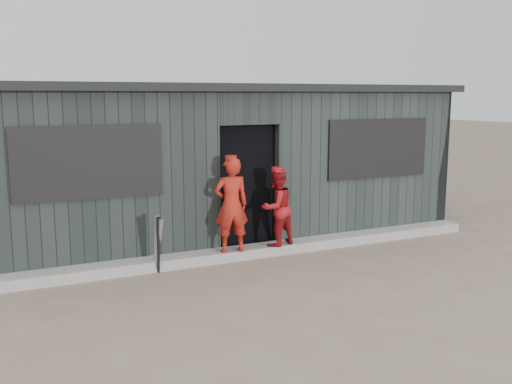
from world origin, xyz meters
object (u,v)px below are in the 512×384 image
player_grey_back (275,207)px  player_red_left (231,205)px  dugout (215,161)px  player_red_right (277,207)px  bat_right (159,245)px  bat_left (158,246)px  bat_mid (156,243)px

player_grey_back → player_red_left: bearing=41.0°
player_grey_back → dugout: size_ratio=0.15×
player_red_left → player_red_right: size_ratio=1.18×
player_red_right → bat_right: bearing=-10.8°
player_red_left → player_grey_back: 1.26m
bat_left → player_red_left: (1.15, 0.14, 0.45)m
bat_mid → player_red_left: player_red_left is taller
bat_right → player_red_left: bearing=7.6°
bat_right → player_red_right: bearing=5.6°
bat_right → player_red_right: (1.92, 0.19, 0.33)m
bat_mid → player_red_left: (1.15, -0.01, 0.44)m
bat_mid → bat_right: bearing=-91.1°
bat_mid → player_red_right: player_red_right is taller
bat_mid → dugout: bearing=48.3°
bat_right → dugout: dugout is taller
bat_mid → bat_right: bat_right is taller
player_red_left → player_grey_back: (1.06, 0.64, -0.24)m
bat_mid → player_red_right: bearing=0.8°
bat_left → dugout: dugout is taller
bat_left → bat_mid: size_ratio=1.00×
dugout → player_grey_back: bearing=-62.0°
bat_left → bat_mid: bat_mid is taller
bat_left → player_red_left: player_red_left is taller
player_red_right → player_grey_back: 0.68m
player_red_left → bat_left: bearing=14.3°
player_red_left → player_grey_back: size_ratio=1.15×
player_red_left → dugout: size_ratio=0.17×
player_red_left → player_red_right: 0.78m
bat_mid → dugout: size_ratio=0.10×
bat_left → player_red_right: player_red_right is taller
bat_right → player_grey_back: (2.22, 0.79, 0.20)m
dugout → player_red_right: bearing=-79.6°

